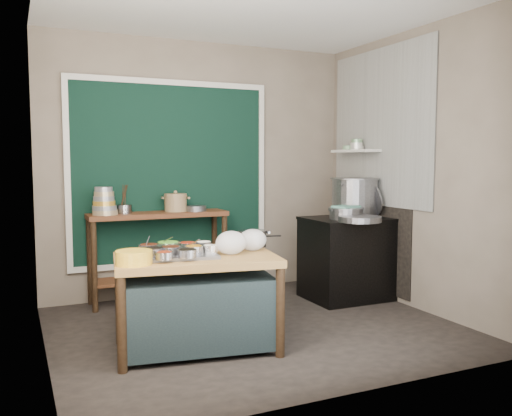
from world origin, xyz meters
name	(u,v)px	position (x,y,z in m)	size (l,w,h in m)	color
floor	(256,329)	(0.00, 0.00, -0.01)	(3.50, 3.00, 0.02)	#2C2622
back_wall	(201,169)	(0.00, 1.51, 1.40)	(3.50, 0.02, 2.80)	#76695B
left_wall	(39,174)	(-1.76, 0.00, 1.40)	(0.02, 3.00, 2.80)	#76695B
right_wall	(415,170)	(1.76, 0.00, 1.40)	(0.02, 3.00, 2.80)	#76695B
ceiling	(256,5)	(0.00, 0.00, 2.81)	(3.50, 3.00, 0.02)	#76695B
curtain_panel	(171,174)	(-0.35, 1.47, 1.35)	(2.10, 0.02, 1.90)	black
curtain_frame	(171,174)	(-0.35, 1.46, 1.35)	(2.22, 0.03, 2.02)	beige
tile_panel	(380,128)	(1.74, 0.55, 1.85)	(0.02, 1.70, 1.70)	#B2B2AA
soot_patch	(373,231)	(1.74, 0.65, 0.70)	(0.01, 1.30, 1.30)	black
wall_shelf	(356,151)	(1.63, 0.85, 1.60)	(0.22, 0.70, 0.03)	beige
prep_table	(197,303)	(-0.65, -0.31, 0.38)	(1.25, 0.72, 0.75)	olive
back_counter	(159,257)	(-0.55, 1.28, 0.47)	(1.45, 0.40, 0.95)	#532A17
stove_block	(348,259)	(1.35, 0.55, 0.42)	(0.90, 0.68, 0.85)	black
stove_top	(349,219)	(1.35, 0.55, 0.86)	(0.92, 0.69, 0.03)	black
condiment_tray	(178,255)	(-0.78, -0.27, 0.76)	(0.58, 0.41, 0.03)	gray
condiment_bowls	(175,249)	(-0.81, -0.26, 0.81)	(0.62, 0.49, 0.07)	gray
yellow_basin	(134,257)	(-1.16, -0.44, 0.80)	(0.26, 0.26, 0.10)	yellow
saucepan	(252,238)	(-0.06, -0.06, 0.82)	(0.26, 0.26, 0.14)	gray
plastic_bag_a	(231,243)	(-0.37, -0.35, 0.84)	(0.25, 0.21, 0.19)	white
plastic_bag_b	(253,240)	(-0.14, -0.25, 0.84)	(0.24, 0.20, 0.18)	white
bowl_stack	(104,203)	(-1.10, 1.24, 1.07)	(0.25, 0.25, 0.28)	tan
utensil_cup	(124,209)	(-0.90, 1.30, 1.00)	(0.15, 0.15, 0.09)	gray
ceramic_crock	(176,203)	(-0.35, 1.29, 1.04)	(0.25, 0.25, 0.17)	olive
wide_bowl	(196,208)	(-0.15, 1.25, 0.98)	(0.23, 0.23, 0.06)	gray
stock_pot	(355,197)	(1.49, 0.65, 1.09)	(0.54, 0.54, 0.42)	gray
pot_lid	(371,199)	(1.64, 0.56, 1.08)	(0.40, 0.40, 0.02)	gray
steamer	(346,213)	(1.24, 0.45, 0.94)	(0.38, 0.38, 0.12)	gray
green_cloth	(346,207)	(1.24, 0.45, 1.01)	(0.25, 0.20, 0.02)	slate
shallow_pan	(360,219)	(1.22, 0.18, 0.91)	(0.44, 0.44, 0.06)	gray
shelf_bowl_stack	(357,145)	(1.63, 0.83, 1.67)	(0.15, 0.15, 0.12)	silver
shelf_bowl_green	(349,148)	(1.63, 0.99, 1.64)	(0.14, 0.14, 0.05)	gray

